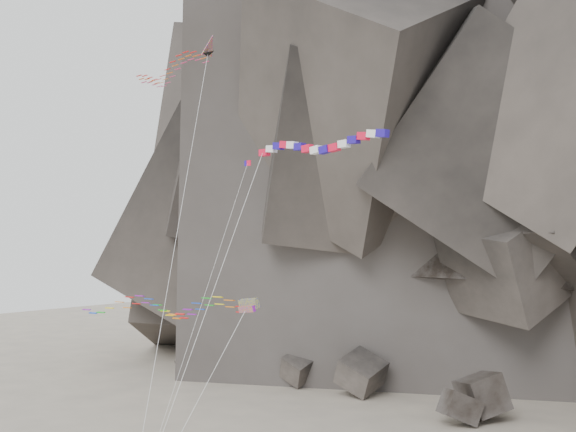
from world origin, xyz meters
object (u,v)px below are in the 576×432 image
Objects in this scene: banner_kite at (316,147)px; pennant_kite at (224,234)px; parafoil_kite at (156,305)px; delta_kite at (167,71)px.

pennant_kite is at bearing -169.37° from banner_kite.
delta_kite is at bearing 135.58° from parafoil_kite.
banner_kite reaches higher than parafoil_kite.
banner_kite is 1.04× the size of pennant_kite.
delta_kite is at bearing 160.00° from pennant_kite.
banner_kite is at bearing 7.59° from pennant_kite.
delta_kite reaches higher than pennant_kite.
delta_kite is 19.54m from banner_kite.
delta_kite is 17.31m from pennant_kite.
parafoil_kite is (5.23, -6.02, -17.90)m from delta_kite.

